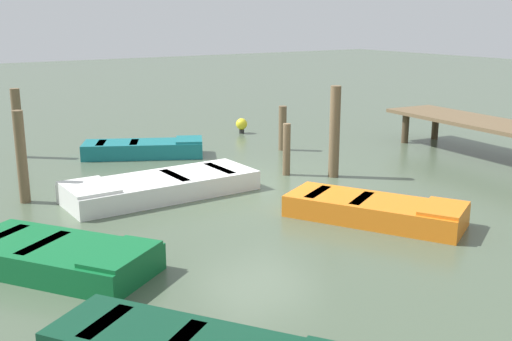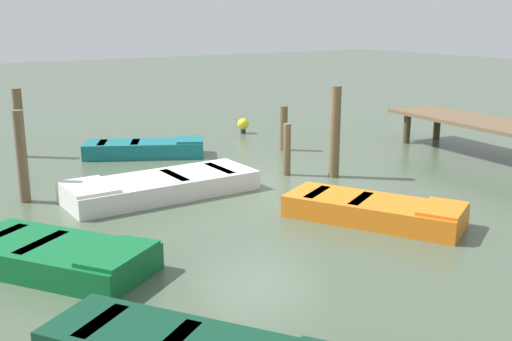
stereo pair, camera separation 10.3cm
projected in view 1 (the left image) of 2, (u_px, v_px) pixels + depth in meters
name	position (u px, v px, depth m)	size (l,w,h in m)	color
ground_plane	(256.00, 186.00, 13.57)	(80.00, 80.00, 0.00)	#475642
dock_segment	(485.00, 125.00, 16.17)	(6.05, 2.19, 0.95)	brown
rowboat_teal	(144.00, 148.00, 16.32)	(2.34, 3.23, 0.46)	#14666B
rowboat_orange	(375.00, 210.00, 11.21)	(3.35, 2.53, 0.46)	orange
rowboat_white	(160.00, 186.00, 12.76)	(1.48, 3.97, 0.46)	silver
rowboat_green	(58.00, 256.00, 9.05)	(3.17, 2.75, 0.46)	#0F602D
mooring_piling_far_left	(21.00, 157.00, 12.16)	(0.21, 0.21, 1.86)	brown
mooring_piling_near_left	(287.00, 149.00, 14.35)	(0.18, 0.18, 1.22)	brown
mooring_piling_near_right	(18.00, 123.00, 16.09)	(0.24, 0.24, 1.81)	brown
mooring_piling_center	(283.00, 128.00, 17.02)	(0.21, 0.21, 1.23)	brown
mooring_piling_mid_right	(335.00, 132.00, 14.09)	(0.24, 0.24, 2.11)	brown
marker_buoy	(242.00, 124.00, 19.49)	(0.36, 0.36, 0.48)	#262626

